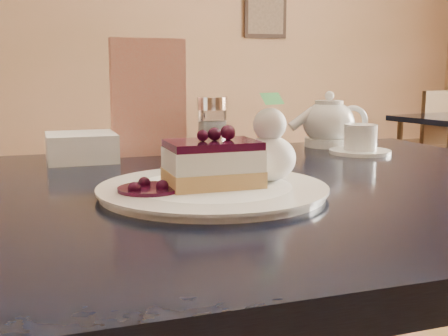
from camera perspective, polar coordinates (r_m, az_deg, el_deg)
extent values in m
cube|color=tan|center=(5.83, -13.57, 14.64)|extent=(8.00, 0.02, 3.00)
cube|color=black|center=(6.09, 4.24, 15.61)|extent=(0.45, 0.03, 0.55)
cube|color=black|center=(0.86, -2.27, -3.35)|extent=(1.38, 0.99, 0.04)
cylinder|color=#35200E|center=(1.55, 15.33, -13.35)|extent=(0.05, 0.05, 0.77)
cylinder|color=white|center=(0.80, -1.16, -2.27)|extent=(0.32, 0.32, 0.01)
cube|color=tan|center=(0.80, -1.17, -1.01)|extent=(0.14, 0.10, 0.02)
cube|color=silver|center=(0.79, -1.18, 0.92)|extent=(0.14, 0.10, 0.03)
cube|color=black|center=(0.79, -1.18, 2.40)|extent=(0.13, 0.10, 0.01)
ellipsoid|color=white|center=(0.84, 4.62, 0.99)|extent=(0.08, 0.08, 0.07)
cylinder|color=black|center=(0.77, -7.58, -2.14)|extent=(0.09, 0.09, 0.01)
cylinder|color=white|center=(1.23, 13.65, 1.63)|extent=(0.13, 0.13, 0.01)
cylinder|color=white|center=(1.23, 13.71, 3.07)|extent=(0.07, 0.07, 0.05)
ellipsoid|color=white|center=(1.33, 10.57, 4.35)|extent=(0.12, 0.12, 0.10)
cylinder|color=white|center=(1.32, 10.65, 6.80)|extent=(0.07, 0.07, 0.01)
cylinder|color=white|center=(1.30, 7.34, 4.31)|extent=(0.07, 0.02, 0.06)
cube|color=beige|center=(1.17, -7.68, 7.10)|extent=(0.15, 0.05, 0.24)
cylinder|color=white|center=(1.20, -1.20, 3.76)|extent=(0.06, 0.06, 0.09)
cylinder|color=silver|center=(1.20, -1.21, 6.59)|extent=(0.07, 0.07, 0.03)
cube|color=white|center=(1.13, -14.29, 2.07)|extent=(0.14, 0.14, 0.05)
cylinder|color=#35200E|center=(3.77, 21.77, -1.01)|extent=(0.04, 0.04, 0.65)
cylinder|color=#35200E|center=(4.25, 17.29, 0.41)|extent=(0.04, 0.04, 0.65)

